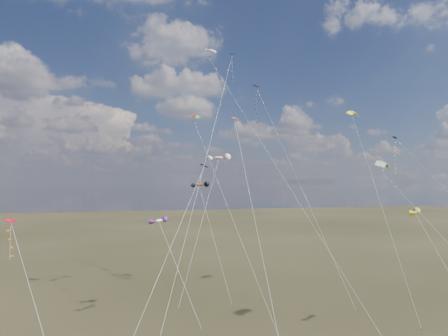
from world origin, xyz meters
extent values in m
cube|color=black|center=(7.50, 24.77, 33.33)|extent=(1.40, 1.43, 0.45)
cylinder|color=silver|center=(11.24, 15.91, 16.66)|extent=(7.51, 17.74, 33.34)
cube|color=#332316|center=(14.97, 7.06, 0.06)|extent=(0.10, 0.10, 0.12)
cube|color=#0E1744|center=(1.09, 17.10, 35.94)|extent=(1.03, 1.02, 0.30)
cylinder|color=silver|center=(-5.64, 7.02, 17.97)|extent=(13.49, 20.19, 35.95)
cube|color=black|center=(-4.43, 11.43, 19.03)|extent=(0.91, 1.00, 0.45)
cylinder|color=silver|center=(-9.70, 5.00, 9.52)|extent=(10.57, 12.88, 19.05)
cube|color=red|center=(-24.90, 2.13, 13.36)|extent=(1.20, 1.20, 0.28)
cylinder|color=silver|center=(-22.09, -1.62, 6.68)|extent=(5.65, 7.52, 13.38)
cube|color=#0D1345|center=(28.54, 16.42, 24.21)|extent=(0.70, 0.76, 0.32)
cube|color=#C74115|center=(-1.27, 8.33, 24.88)|extent=(0.97, 0.94, 0.30)
cylinder|color=silver|center=(-1.70, -0.90, 12.44)|extent=(0.90, 18.48, 24.90)
cylinder|color=silver|center=(19.82, 8.26, 14.07)|extent=(2.56, 17.19, 28.16)
cube|color=#332316|center=(18.55, -0.32, 0.06)|extent=(0.10, 0.10, 0.12)
cylinder|color=silver|center=(4.94, 8.06, 18.37)|extent=(14.61, 20.73, 36.76)
cylinder|color=silver|center=(-0.81, 12.62, 13.76)|extent=(5.34, 22.01, 27.54)
ellipsoid|color=#C03B08|center=(-2.16, 25.85, 16.45)|extent=(3.02, 2.54, 1.04)
cylinder|color=silver|center=(-1.07, 19.75, 8.23)|extent=(2.20, 12.22, 16.47)
cube|color=#332316|center=(0.01, 13.65, 0.06)|extent=(0.10, 0.10, 0.12)
ellipsoid|color=white|center=(-10.15, 11.82, 12.08)|extent=(2.42, 2.42, 0.80)
cylinder|color=silver|center=(-7.97, 9.02, 6.04)|extent=(4.39, 5.63, 12.09)
cube|color=#332316|center=(-5.79, 6.22, 0.06)|extent=(0.10, 0.10, 0.12)
ellipsoid|color=red|center=(1.11, 25.63, 20.98)|extent=(3.42, 1.89, 1.37)
cylinder|color=silver|center=(-3.13, 19.88, 10.49)|extent=(8.52, 11.55, 20.99)
cube|color=#332316|center=(-7.37, 14.12, 0.06)|extent=(0.10, 0.10, 0.12)
ellipsoid|color=blue|center=(18.02, -0.23, 13.49)|extent=(2.12, 2.01, 0.84)
camera|label=1|loc=(-15.35, -39.11, 16.94)|focal=32.00mm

